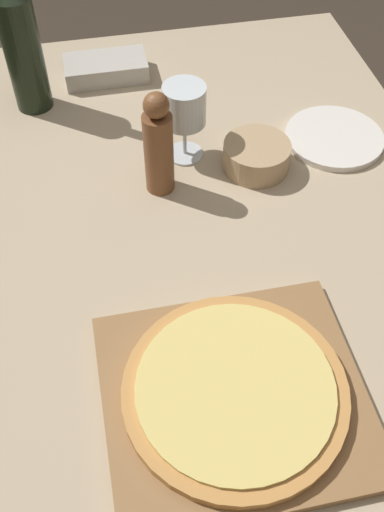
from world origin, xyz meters
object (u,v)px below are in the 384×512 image
object	(u,v)px
pizza	(235,390)
pepper_mill	(158,146)
wine_bottle	(22,45)
wine_glass	(184,108)
small_bowl	(256,156)

from	to	relation	value
pizza	pepper_mill	xyz separation A→B (m)	(-0.03, 0.48, 0.08)
wine_bottle	wine_glass	world-z (taller)	wine_bottle
pizza	wine_bottle	world-z (taller)	wine_bottle
pepper_mill	small_bowl	world-z (taller)	pepper_mill
pizza	small_bowl	bearing A→B (deg)	70.98
wine_bottle	wine_glass	distance (m)	0.39
wine_bottle	pizza	bearing A→B (deg)	-71.84
wine_bottle	pepper_mill	world-z (taller)	wine_bottle
wine_glass	small_bowl	xyz separation A→B (m)	(0.14, -0.07, -0.09)
pizza	wine_bottle	size ratio (longest dim) A/B	0.93
pepper_mill	small_bowl	size ratio (longest dim) A/B	1.60
wine_glass	small_bowl	world-z (taller)	wine_glass
pepper_mill	wine_glass	bearing A→B (deg)	52.40
wine_bottle	pepper_mill	xyz separation A→B (m)	(0.24, -0.33, -0.05)
pizza	pepper_mill	bearing A→B (deg)	93.54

